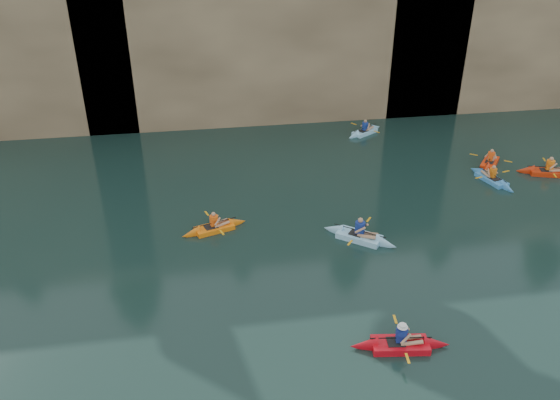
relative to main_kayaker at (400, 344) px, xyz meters
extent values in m
plane|color=black|center=(-2.34, -0.82, -0.16)|extent=(160.00, 160.00, 0.00)
cube|color=tan|center=(-2.34, 29.18, 5.84)|extent=(70.00, 16.00, 12.00)
cube|color=tan|center=(-0.34, 21.78, 5.54)|extent=(24.00, 2.40, 11.40)
cube|color=black|center=(-6.34, 21.13, 1.44)|extent=(3.50, 1.00, 3.20)
cube|color=black|center=(7.66, 21.13, 2.09)|extent=(5.00, 1.00, 4.50)
cube|color=red|center=(0.00, 0.00, -0.02)|extent=(2.55, 1.10, 0.28)
cone|color=red|center=(1.15, -0.16, -0.02)|extent=(0.96, 0.85, 0.74)
cone|color=red|center=(-1.15, 0.16, -0.02)|extent=(0.96, 0.85, 0.74)
cube|color=black|center=(-0.15, 0.02, 0.09)|extent=(0.61, 0.53, 0.04)
cube|color=navy|center=(0.00, 0.00, 0.36)|extent=(0.34, 0.25, 0.47)
sphere|color=tan|center=(0.00, 0.00, 0.70)|extent=(0.20, 0.20, 0.20)
cylinder|color=black|center=(0.00, 0.00, 0.26)|extent=(1.95, 0.31, 0.04)
cube|color=orange|center=(0.12, 0.88, 0.26)|extent=(0.14, 0.43, 0.02)
cube|color=orange|center=(-0.12, -0.88, 0.26)|extent=(0.14, 0.43, 0.02)
cylinder|color=white|center=(0.00, 0.00, 0.74)|extent=(0.34, 0.34, 0.09)
cube|color=orange|center=(-5.42, 8.17, -0.03)|extent=(2.39, 1.37, 0.25)
cone|color=orange|center=(-4.39, 8.50, -0.03)|extent=(0.97, 0.89, 0.68)
cone|color=orange|center=(-6.44, 7.85, -0.03)|extent=(0.97, 0.89, 0.68)
cube|color=black|center=(-5.56, 8.13, 0.06)|extent=(0.65, 0.57, 0.04)
cube|color=orange|center=(-5.42, 8.17, 0.32)|extent=(0.36, 0.29, 0.46)
sphere|color=tan|center=(-5.42, 8.17, 0.65)|extent=(0.19, 0.19, 0.19)
cylinder|color=black|center=(-5.42, 8.17, 0.23)|extent=(1.93, 0.65, 0.04)
cube|color=orange|center=(-5.69, 9.04, 0.23)|extent=(0.20, 0.42, 0.02)
cube|color=orange|center=(-5.14, 7.31, 0.23)|extent=(0.20, 0.42, 0.02)
cube|color=#93D3F7|center=(0.58, 6.45, -0.01)|extent=(2.50, 2.21, 0.29)
cone|color=#93D3F7|center=(1.52, 5.71, -0.01)|extent=(1.19, 1.17, 0.78)
cone|color=#93D3F7|center=(-0.35, 7.18, -0.01)|extent=(1.19, 1.17, 0.78)
cube|color=black|center=(0.46, 6.54, 0.10)|extent=(0.74, 0.73, 0.04)
cube|color=navy|center=(0.58, 6.45, 0.40)|extent=(0.42, 0.40, 0.52)
sphere|color=tan|center=(0.58, 6.45, 0.78)|extent=(0.22, 0.22, 0.22)
cylinder|color=black|center=(0.58, 6.45, 0.27)|extent=(1.84, 1.46, 0.04)
cube|color=orange|center=(1.24, 7.28, 0.27)|extent=(0.32, 0.38, 0.02)
cube|color=orange|center=(-0.07, 5.61, 0.27)|extent=(0.32, 0.38, 0.02)
cube|color=#F0360E|center=(9.82, 12.64, -0.03)|extent=(2.03, 2.27, 0.25)
cone|color=#F0360E|center=(10.52, 13.50, -0.03)|extent=(1.05, 1.07, 0.68)
cone|color=#F0360E|center=(9.12, 11.78, -0.03)|extent=(1.05, 1.07, 0.68)
cube|color=black|center=(9.73, 12.52, 0.06)|extent=(0.68, 0.69, 0.04)
cube|color=#FD5815|center=(9.82, 12.64, 0.32)|extent=(0.35, 0.36, 0.45)
sphere|color=tan|center=(9.82, 12.64, 0.65)|extent=(0.19, 0.19, 0.19)
cylinder|color=black|center=(9.82, 12.64, 0.23)|extent=(1.29, 1.58, 0.04)
cube|color=orange|center=(9.12, 13.21, 0.23)|extent=(0.38, 0.33, 0.02)
cube|color=orange|center=(10.52, 12.07, 0.23)|extent=(0.38, 0.33, 0.02)
cube|color=#98DEFF|center=(4.44, 18.18, -0.03)|extent=(2.32, 1.84, 0.25)
cone|color=#98DEFF|center=(5.35, 18.76, -0.03)|extent=(1.05, 1.01, 0.69)
cone|color=#98DEFF|center=(3.54, 17.60, -0.03)|extent=(1.05, 1.01, 0.69)
cube|color=black|center=(4.32, 18.10, 0.06)|extent=(0.69, 0.66, 0.04)
cube|color=navy|center=(4.44, 18.18, 0.33)|extent=(0.37, 0.34, 0.46)
sphere|color=tan|center=(4.44, 18.18, 0.66)|extent=(0.19, 0.19, 0.19)
cylinder|color=black|center=(4.44, 18.18, 0.23)|extent=(1.72, 1.13, 0.04)
cube|color=orange|center=(3.95, 18.95, 0.23)|extent=(0.29, 0.40, 0.02)
cube|color=orange|center=(4.94, 17.41, 0.23)|extent=(0.29, 0.40, 0.02)
cube|color=#4193DD|center=(8.88, 10.69, -0.04)|extent=(1.28, 2.51, 0.25)
cone|color=#4193DD|center=(8.60, 11.80, -0.04)|extent=(0.86, 0.99, 0.67)
cone|color=#4193DD|center=(9.16, 9.59, -0.04)|extent=(0.86, 0.99, 0.67)
cube|color=black|center=(8.92, 10.55, 0.06)|extent=(0.54, 0.64, 0.04)
cube|color=orange|center=(8.88, 10.69, 0.32)|extent=(0.27, 0.35, 0.45)
sphere|color=tan|center=(8.88, 10.69, 0.64)|extent=(0.19, 0.19, 0.19)
cylinder|color=black|center=(8.88, 10.69, 0.23)|extent=(0.53, 1.93, 0.04)
cube|color=orange|center=(8.01, 10.47, 0.23)|extent=(0.43, 0.18, 0.02)
cube|color=orange|center=(9.75, 10.92, 0.23)|extent=(0.43, 0.18, 0.02)
cube|color=red|center=(12.22, 10.96, -0.02)|extent=(2.64, 1.53, 0.27)
cone|color=red|center=(11.09, 11.33, -0.02)|extent=(1.08, 0.99, 0.75)
cube|color=black|center=(12.08, 11.01, 0.09)|extent=(0.67, 0.62, 0.04)
cube|color=orange|center=(12.22, 10.96, 0.38)|extent=(0.39, 0.32, 0.50)
sphere|color=tan|center=(12.22, 10.96, 0.74)|extent=(0.21, 0.21, 0.21)
cylinder|color=black|center=(12.22, 10.96, 0.26)|extent=(2.12, 0.73, 0.04)
cube|color=orange|center=(12.53, 11.92, 0.26)|extent=(0.21, 0.42, 0.02)
cube|color=orange|center=(11.90, 10.00, 0.26)|extent=(0.21, 0.42, 0.02)
camera|label=1|loc=(-5.90, -12.28, 12.26)|focal=35.00mm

